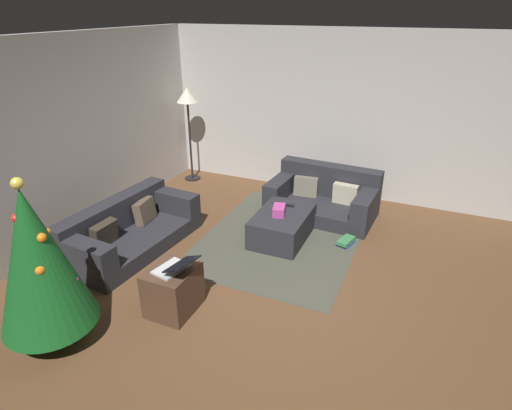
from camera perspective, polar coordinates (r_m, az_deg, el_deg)
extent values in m
plane|color=brown|center=(4.71, 3.52, -12.59)|extent=(6.40, 6.40, 0.00)
cube|color=#BCB7B2|center=(5.82, -26.72, 6.76)|extent=(6.40, 0.12, 2.60)
cube|color=#B5B0AB|center=(6.94, 13.03, 11.46)|extent=(0.12, 6.40, 2.60)
cube|color=#26262B|center=(5.77, -16.04, -4.65)|extent=(1.89, 0.99, 0.21)
cube|color=#26262B|center=(5.83, -18.61, -1.29)|extent=(1.84, 0.38, 0.40)
cube|color=#26262B|center=(6.17, -11.37, 0.55)|extent=(0.30, 0.87, 0.30)
cube|color=#26262B|center=(5.20, -22.29, -5.98)|extent=(0.30, 0.87, 0.30)
cube|color=brown|center=(5.95, -14.73, -0.77)|extent=(0.38, 0.20, 0.31)
cube|color=#372D24|center=(5.50, -19.74, -3.71)|extent=(0.37, 0.17, 0.31)
cube|color=#26262B|center=(6.46, 8.76, -0.53)|extent=(1.01, 1.60, 0.21)
cube|color=#26262B|center=(6.61, 9.90, 3.33)|extent=(0.33, 1.56, 0.49)
cube|color=#26262B|center=(6.21, 14.61, 0.37)|extent=(0.93, 0.30, 0.29)
cube|color=#26262B|center=(6.56, 3.50, 2.56)|extent=(0.93, 0.30, 0.29)
cube|color=#BCB299|center=(6.40, 11.92, 1.46)|extent=(0.16, 0.37, 0.30)
cube|color=#716B5B|center=(6.56, 6.74, 2.47)|extent=(0.17, 0.37, 0.31)
cube|color=#26262B|center=(5.74, 3.55, -2.79)|extent=(0.99, 0.66, 0.37)
cube|color=#B23F8C|center=(5.60, 3.11, -0.72)|extent=(0.28, 0.21, 0.12)
cube|color=black|center=(5.86, 4.39, -0.05)|extent=(0.08, 0.17, 0.02)
cylinder|color=brown|center=(4.60, -25.39, -14.85)|extent=(0.10, 0.10, 0.21)
cone|color=#14541E|center=(4.17, -27.37, -6.51)|extent=(0.85, 0.85, 1.35)
sphere|color=orange|center=(4.01, -27.05, -7.80)|extent=(0.09, 0.09, 0.09)
sphere|color=yellow|center=(4.03, -28.89, -0.49)|extent=(0.07, 0.07, 0.07)
sphere|color=#CC33BF|center=(4.24, -23.14, -9.27)|extent=(0.06, 0.06, 0.06)
sphere|color=orange|center=(4.08, -26.34, -3.21)|extent=(0.07, 0.07, 0.07)
sphere|color=orange|center=(3.97, -26.88, -3.93)|extent=(0.08, 0.08, 0.08)
sphere|color=green|center=(4.33, -28.70, -5.46)|extent=(0.09, 0.09, 0.09)
sphere|color=red|center=(4.00, -29.54, -1.54)|extent=(0.08, 0.08, 0.08)
sphere|color=#F2D84C|center=(3.88, -29.45, 2.57)|extent=(0.10, 0.10, 0.10)
cube|color=#4C3323|center=(4.51, -11.09, -11.10)|extent=(0.52, 0.44, 0.49)
cube|color=silver|center=(4.36, -11.37, -8.38)|extent=(0.38, 0.29, 0.02)
cube|color=black|center=(4.20, -9.92, -7.80)|extent=(0.38, 0.28, 0.10)
cube|color=#2D5193|center=(5.79, 11.90, -5.02)|extent=(0.28, 0.23, 0.04)
cube|color=#387A47|center=(5.76, 12.01, -4.69)|extent=(0.31, 0.21, 0.05)
cylinder|color=black|center=(7.88, -8.51, 3.61)|extent=(0.28, 0.28, 0.02)
cylinder|color=black|center=(7.66, -8.84, 8.38)|extent=(0.04, 0.04, 1.39)
cone|color=beige|center=(7.46, -9.26, 14.39)|extent=(0.36, 0.36, 0.24)
cube|color=#434338|center=(5.83, 3.50, -4.39)|extent=(2.60, 2.00, 0.01)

